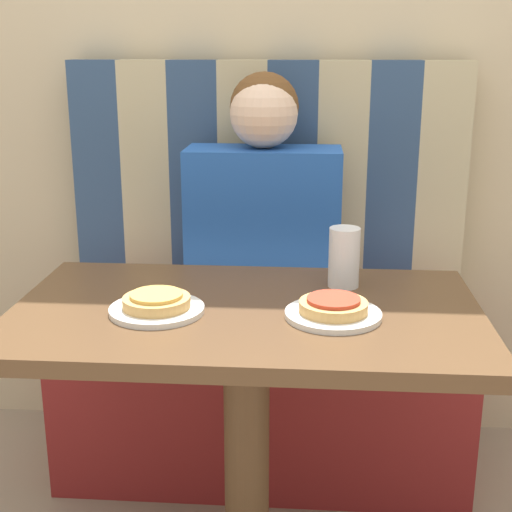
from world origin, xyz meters
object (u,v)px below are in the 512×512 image
object	(u,v)px
plate_left	(157,310)
drinking_cup	(344,257)
plate_right	(333,315)
pizza_right	(333,305)
pizza_left	(156,301)
person	(263,205)

from	to	relation	value
plate_left	drinking_cup	world-z (taller)	drinking_cup
plate_right	drinking_cup	size ratio (longest dim) A/B	1.43
pizza_right	drinking_cup	bearing A→B (deg)	81.92
plate_left	drinking_cup	distance (m)	0.44
plate_right	pizza_right	size ratio (longest dim) A/B	1.41
pizza_left	pizza_right	xyz separation A→B (m)	(0.36, 0.00, 0.00)
pizza_left	pizza_right	bearing A→B (deg)	0.00
plate_left	pizza_right	bearing A→B (deg)	0.00
plate_left	pizza_right	xyz separation A→B (m)	(0.36, 0.00, 0.02)
plate_left	plate_right	distance (m)	0.36
person	drinking_cup	xyz separation A→B (m)	(0.21, -0.39, -0.03)
person	plate_left	xyz separation A→B (m)	(-0.18, -0.59, -0.09)
plate_left	person	bearing A→B (deg)	73.09
plate_left	pizza_right	world-z (taller)	pizza_right
plate_right	pizza_left	bearing A→B (deg)	180.00
plate_left	drinking_cup	size ratio (longest dim) A/B	1.43
plate_left	plate_right	bearing A→B (deg)	0.00
plate_left	pizza_left	xyz separation A→B (m)	(0.00, 0.00, 0.02)
plate_right	pizza_left	distance (m)	0.36
plate_left	pizza_right	distance (m)	0.36
person	plate_left	bearing A→B (deg)	-106.91
plate_right	pizza_right	distance (m)	0.02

